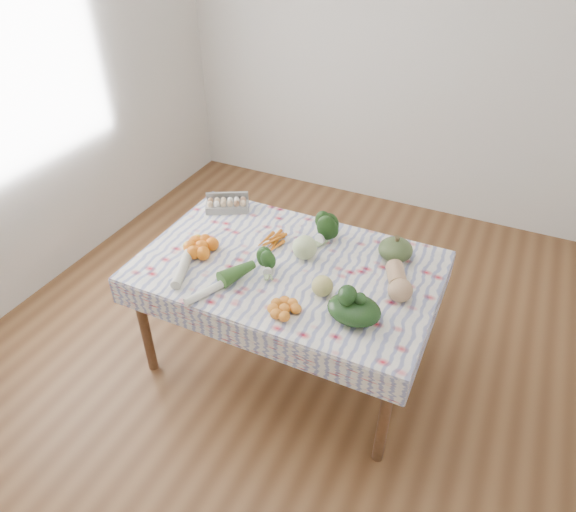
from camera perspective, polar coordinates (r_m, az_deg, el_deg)
The scene contains 17 objects.
ground at distance 3.40m, azimuth 0.00°, elevation -11.18°, with size 4.50×4.50×0.00m, color brown.
wall_back at distance 4.57m, azimuth 13.09°, elevation 21.49°, with size 4.00×0.04×2.80m, color silver.
dining_table at distance 2.94m, azimuth 0.00°, elevation -2.22°, with size 1.60×1.00×0.75m.
tablecloth at distance 2.89m, azimuth 0.00°, elevation -1.02°, with size 1.66×1.06×0.01m, color white.
egg_carton at distance 3.37m, azimuth -6.79°, elevation 5.55°, with size 0.28×0.11×0.07m, color gray.
carrot_bunch at distance 3.04m, azimuth -1.69°, elevation 1.62°, with size 0.19×0.18×0.04m, color orange.
kale_bunch at distance 3.03m, azimuth 4.18°, elevation 2.83°, with size 0.17×0.15×0.15m, color #183712.
kabocha_squash at distance 2.95m, azimuth 11.85°, elevation 0.71°, with size 0.19×0.19×0.13m, color #42552C.
cabbage at distance 2.90m, azimuth 1.87°, elevation 0.95°, with size 0.14×0.14×0.14m, color #C0D692.
butternut_squash at distance 2.73m, azimuth 12.16°, elevation -2.65°, with size 0.13×0.28×0.13m, color tan.
orange_cluster at distance 2.99m, azimuth -9.58°, elevation 1.02°, with size 0.25×0.25×0.08m, color orange.
broccoli at distance 2.80m, azimuth -2.30°, elevation -0.99°, with size 0.13×0.13×0.10m, color #224D1A.
mandarin_cluster at distance 2.56m, azimuth -0.41°, elevation -5.79°, with size 0.19×0.19×0.06m, color orange.
grapefruit at distance 2.65m, azimuth 3.83°, elevation -3.34°, with size 0.11×0.11×0.11m, color tan.
spinach_bag at distance 2.53m, azimuth 7.35°, elevation -5.94°, with size 0.27×0.21×0.12m, color black.
daikon at distance 2.90m, azimuth -11.45°, elevation -0.90°, with size 0.06×0.06×0.39m, color beige.
leek at distance 2.73m, azimuth -7.57°, elevation -3.18°, with size 0.05×0.05×0.43m, color silver.
Camera 1 is at (0.98, -2.07, 2.51)m, focal length 32.00 mm.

